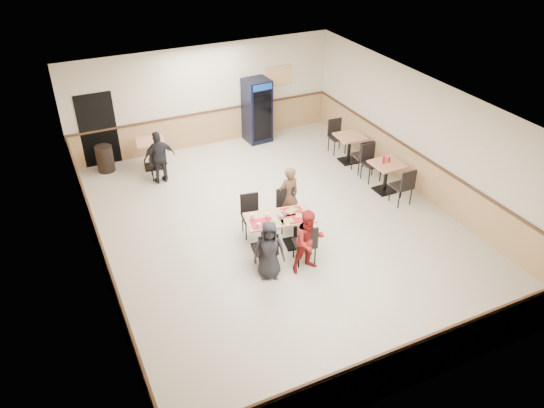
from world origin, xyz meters
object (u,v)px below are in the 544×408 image
diner_woman_right (309,241)px  side_table_far (349,145)px  lone_diner (159,157)px  back_table (151,150)px  pepsi_cooler (257,111)px  side_table_near (386,173)px  diner_woman_left (269,250)px  trash_bin (105,159)px  main_table (280,227)px  diner_man_opposite (289,196)px

diner_woman_right → side_table_far: 5.06m
lone_diner → back_table: (-0.00, 0.92, -0.19)m
back_table → pepsi_cooler: bearing=6.6°
side_table_near → back_table: 6.40m
back_table → diner_woman_left: bearing=-80.5°
diner_woman_left → lone_diner: (-0.95, 4.76, 0.08)m
back_table → trash_bin: bearing=164.1°
side_table_far → trash_bin: 6.82m
diner_woman_left → side_table_far: (4.20, 3.63, -0.11)m
lone_diner → side_table_far: (5.15, -1.13, -0.19)m
main_table → diner_woman_right: diner_woman_right is taller
side_table_near → diner_man_opposite: bearing=-175.7°
diner_woman_right → lone_diner: 5.22m
diner_man_opposite → lone_diner: (-2.19, 3.17, -0.00)m
diner_man_opposite → side_table_far: 3.60m
pepsi_cooler → diner_man_opposite: bearing=-108.5°
side_table_near → trash_bin: side_table_near is taller
main_table → diner_man_opposite: 1.03m
lone_diner → side_table_far: size_ratio=1.81×
diner_man_opposite → side_table_near: 2.93m
diner_man_opposite → pepsi_cooler: (1.19, 4.48, 0.24)m
main_table → trash_bin: bearing=128.1°
lone_diner → pepsi_cooler: bearing=-163.4°
diner_woman_left → pepsi_cooler: bearing=89.2°
trash_bin → diner_woman_left: bearing=-70.1°
side_table_far → trash_bin: side_table_far is taller
main_table → pepsi_cooler: bearing=81.0°
diner_woman_right → pepsi_cooler: pepsi_cooler is taller
diner_woman_right → pepsi_cooler: size_ratio=0.73×
diner_woman_left → side_table_far: diner_woman_left is taller
back_table → side_table_far: bearing=-21.7°
diner_woman_left → lone_diner: size_ratio=0.89×
diner_woman_left → lone_diner: lone_diner is taller
side_table_near → pepsi_cooler: (-1.72, 4.26, 0.43)m
diner_woman_right → trash_bin: bearing=114.9°
pepsi_cooler → trash_bin: pepsi_cooler is taller
diner_woman_left → pepsi_cooler: pepsi_cooler is taller
diner_woman_left → lone_diner: bearing=122.4°
diner_woman_right → diner_woman_left: bearing=168.9°
pepsi_cooler → back_table: bearing=-176.9°
lone_diner → back_table: lone_diner is taller
diner_woman_right → pepsi_cooler: 6.43m
side_table_far → diner_man_opposite: bearing=-145.4°
diner_man_opposite → side_table_near: bearing=179.5°
main_table → side_table_near: 3.68m
side_table_far → back_table: size_ratio=0.94×
diner_man_opposite → diner_woman_left: bearing=47.2°
side_table_near → trash_bin: 7.61m
lone_diner → side_table_far: bearing=163.1°
diner_woman_right → side_table_near: size_ratio=1.75×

